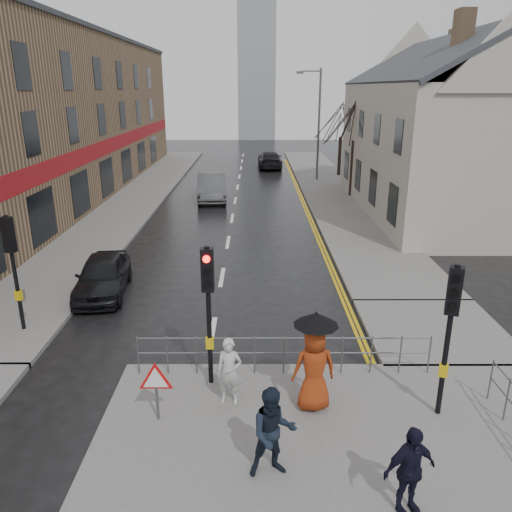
{
  "coord_description": "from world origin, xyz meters",
  "views": [
    {
      "loc": [
        1.25,
        -10.12,
        6.8
      ],
      "look_at": [
        1.28,
        4.75,
        1.78
      ],
      "focal_mm": 35.0,
      "sensor_mm": 36.0,
      "label": 1
    }
  ],
  "objects_px": {
    "pedestrian_with_umbrella": "(314,359)",
    "car_parked": "(103,275)",
    "pedestrian_b": "(273,433)",
    "pedestrian_a": "(229,371)",
    "pedestrian_d": "(409,471)",
    "car_mid": "(212,187)"
  },
  "relations": [
    {
      "from": "pedestrian_a",
      "to": "car_mid",
      "type": "xyz_separation_m",
      "value": [
        -2.17,
        21.84,
        -0.09
      ]
    },
    {
      "from": "pedestrian_a",
      "to": "pedestrian_d",
      "type": "height_order",
      "value": "pedestrian_d"
    },
    {
      "from": "pedestrian_a",
      "to": "pedestrian_b",
      "type": "distance_m",
      "value": 2.35
    },
    {
      "from": "pedestrian_b",
      "to": "car_mid",
      "type": "bearing_deg",
      "value": 87.54
    },
    {
      "from": "pedestrian_b",
      "to": "pedestrian_with_umbrella",
      "type": "bearing_deg",
      "value": 54.82
    },
    {
      "from": "pedestrian_b",
      "to": "pedestrian_a",
      "type": "bearing_deg",
      "value": 102.44
    },
    {
      "from": "pedestrian_b",
      "to": "car_parked",
      "type": "distance_m",
      "value": 10.34
    },
    {
      "from": "pedestrian_a",
      "to": "car_mid",
      "type": "height_order",
      "value": "pedestrian_a"
    },
    {
      "from": "pedestrian_a",
      "to": "car_mid",
      "type": "distance_m",
      "value": 21.94
    },
    {
      "from": "pedestrian_a",
      "to": "pedestrian_b",
      "type": "xyz_separation_m",
      "value": [
        0.89,
        -2.18,
        0.1
      ]
    },
    {
      "from": "pedestrian_a",
      "to": "pedestrian_d",
      "type": "distance_m",
      "value": 4.31
    },
    {
      "from": "pedestrian_with_umbrella",
      "to": "car_parked",
      "type": "height_order",
      "value": "pedestrian_with_umbrella"
    },
    {
      "from": "pedestrian_d",
      "to": "pedestrian_with_umbrella",
      "type": "bearing_deg",
      "value": 94.46
    },
    {
      "from": "pedestrian_a",
      "to": "pedestrian_with_umbrella",
      "type": "xyz_separation_m",
      "value": [
        1.83,
        -0.19,
        0.41
      ]
    },
    {
      "from": "pedestrian_d",
      "to": "car_parked",
      "type": "height_order",
      "value": "pedestrian_d"
    },
    {
      "from": "pedestrian_b",
      "to": "car_mid",
      "type": "xyz_separation_m",
      "value": [
        -3.06,
        24.01,
        -0.19
      ]
    },
    {
      "from": "pedestrian_with_umbrella",
      "to": "car_parked",
      "type": "relative_size",
      "value": 0.57
    },
    {
      "from": "pedestrian_a",
      "to": "pedestrian_d",
      "type": "relative_size",
      "value": 0.96
    },
    {
      "from": "car_parked",
      "to": "car_mid",
      "type": "relative_size",
      "value": 0.79
    },
    {
      "from": "pedestrian_with_umbrella",
      "to": "car_parked",
      "type": "bearing_deg",
      "value": 134.1
    },
    {
      "from": "pedestrian_with_umbrella",
      "to": "car_mid",
      "type": "distance_m",
      "value": 22.39
    },
    {
      "from": "pedestrian_a",
      "to": "car_parked",
      "type": "xyz_separation_m",
      "value": [
        -4.69,
        6.53,
        -0.24
      ]
    }
  ]
}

